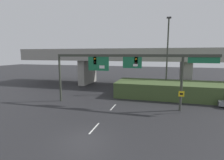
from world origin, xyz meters
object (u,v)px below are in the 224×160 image
Objects in this scene: signal_gantry at (125,64)px; speed_limit_sign at (181,99)px; parked_sedan_near_right at (210,97)px; highway_light_pole_near at (167,54)px.

signal_gantry is 7.71× the size of speed_limit_sign.
speed_limit_sign is 0.56× the size of parked_sedan_near_right.
signal_gantry is 4.33× the size of parked_sedan_near_right.
signal_gantry is at bearing 171.57° from speed_limit_sign.
highway_light_pole_near is (-1.33, 10.05, 4.87)m from speed_limit_sign.
signal_gantry is at bearing -119.92° from highway_light_pole_near.
highway_light_pole_near reaches higher than signal_gantry.
highway_light_pole_near is at bearing 136.85° from parked_sedan_near_right.
highway_light_pole_near is 9.14m from parked_sedan_near_right.
signal_gantry reaches higher than parked_sedan_near_right.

